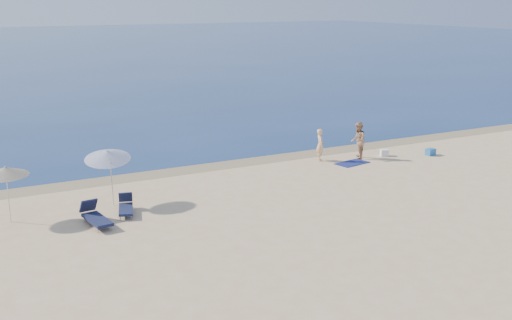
# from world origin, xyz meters

# --- Properties ---
(sea) EXTENTS (240.00, 160.00, 0.01)m
(sea) POSITION_xyz_m (0.00, 100.00, 0.00)
(sea) COLOR navy
(sea) RESTS_ON ground
(wet_sand_strip) EXTENTS (240.00, 1.60, 0.00)m
(wet_sand_strip) POSITION_xyz_m (0.00, 19.40, 0.00)
(wet_sand_strip) COLOR #847254
(wet_sand_strip) RESTS_ON ground
(person_left) EXTENTS (0.56, 0.67, 1.57)m
(person_left) POSITION_xyz_m (2.48, 17.91, 0.78)
(person_left) COLOR #E2AF7F
(person_left) RESTS_ON ground
(person_right) EXTENTS (1.09, 1.12, 1.81)m
(person_right) POSITION_xyz_m (4.33, 17.37, 0.91)
(person_right) COLOR #AC7E5A
(person_right) RESTS_ON ground
(beach_towel) EXTENTS (1.76, 1.19, 0.03)m
(beach_towel) POSITION_xyz_m (3.52, 16.72, 0.01)
(beach_towel) COLOR #101853
(beach_towel) RESTS_ON ground
(white_bag) EXTENTS (0.48, 0.46, 0.33)m
(white_bag) POSITION_xyz_m (5.85, 17.16, 0.16)
(white_bag) COLOR white
(white_bag) RESTS_ON ground
(blue_cooler) EXTENTS (0.50, 0.39, 0.33)m
(blue_cooler) POSITION_xyz_m (8.00, 16.19, 0.17)
(blue_cooler) COLOR #2065B1
(blue_cooler) RESTS_ON ground
(umbrella_near) EXTENTS (2.27, 2.29, 2.30)m
(umbrella_near) POSITION_xyz_m (-8.42, 16.05, 1.94)
(umbrella_near) COLOR silver
(umbrella_near) RESTS_ON ground
(umbrella_far) EXTENTS (1.91, 1.92, 2.09)m
(umbrella_far) POSITION_xyz_m (-12.09, 15.78, 1.85)
(umbrella_far) COLOR silver
(umbrella_far) RESTS_ON ground
(lounger_left) EXTENTS (0.78, 1.84, 0.79)m
(lounger_left) POSITION_xyz_m (-9.50, 14.00, 0.29)
(lounger_left) COLOR #151A3A
(lounger_left) RESTS_ON ground
(lounger_right) EXTENTS (0.93, 1.61, 0.68)m
(lounger_right) POSITION_xyz_m (-8.21, 14.69, 0.25)
(lounger_right) COLOR #161C3D
(lounger_right) RESTS_ON ground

